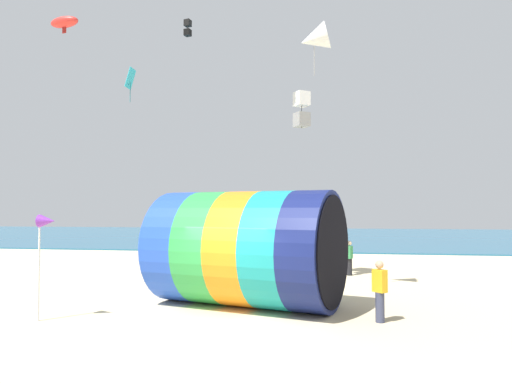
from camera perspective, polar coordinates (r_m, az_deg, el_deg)
name	(u,v)px	position (r m, az deg, el deg)	size (l,w,h in m)	color
ground_plane	(218,323)	(12.53, -4.74, -16.05)	(120.00, 120.00, 0.00)	beige
sea	(302,236)	(51.79, 5.72, -5.48)	(120.00, 40.00, 0.10)	#236084
giant_inflatable_tube	(247,248)	(14.36, -1.15, -7.05)	(6.35, 4.97, 3.57)	blue
kite_handler	(380,291)	(12.85, 15.22, -11.85)	(0.40, 0.41, 1.63)	#383D56
kite_black_box	(188,28)	(32.45, -8.54, 19.62)	(0.49, 0.49, 1.15)	black
kite_cyan_diamond	(130,79)	(23.21, -15.44, 13.47)	(0.31, 0.67, 1.62)	#2DB2C6
kite_red_parafoil	(64,22)	(20.65, -22.83, 18.98)	(1.38, 0.81, 0.72)	red
kite_white_box	(302,109)	(19.69, 5.73, 10.23)	(0.77, 0.77, 1.58)	white
kite_white_delta	(314,39)	(17.24, 7.28, 18.45)	(1.24, 1.05, 1.91)	white
bystander_near_water	(300,258)	(19.65, 5.54, -8.24)	(0.31, 0.41, 1.80)	#726651
bystander_mid_beach	(349,258)	(21.44, 11.60, -8.09)	(0.34, 0.42, 1.57)	black
beach_flag	(46,226)	(13.61, -24.74, -3.88)	(0.47, 0.36, 2.87)	silver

